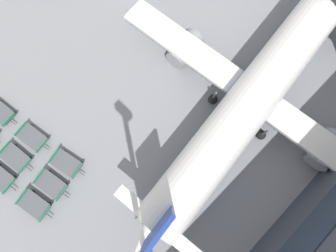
{
  "coord_description": "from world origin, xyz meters",
  "views": [
    {
      "loc": [
        20.12,
        -13.32,
        26.76
      ],
      "look_at": [
        16.3,
        -9.54,
        2.45
      ],
      "focal_mm": 28.0,
      "sensor_mm": 36.0,
      "label": 1
    }
  ],
  "objects_px": {
    "airplane": "(261,87)",
    "baggage_dolly_row_mid_b_col_b": "(32,137)",
    "baggage_dolly_row_near_col_c": "(34,205)",
    "baggage_dolly_row_mid_b_col_c": "(66,163)",
    "baggage_dolly_row_mid_a_col_c": "(51,185)",
    "baggage_dolly_row_mid_a_col_b": "(15,157)",
    "baggage_dolly_row_mid_b_col_a": "(0,112)"
  },
  "relations": [
    {
      "from": "baggage_dolly_row_mid_b_col_a",
      "to": "baggage_dolly_row_near_col_c",
      "type": "bearing_deg",
      "value": -18.25
    },
    {
      "from": "baggage_dolly_row_mid_a_col_b",
      "to": "airplane",
      "type": "bearing_deg",
      "value": 60.21
    },
    {
      "from": "baggage_dolly_row_mid_a_col_b",
      "to": "baggage_dolly_row_mid_b_col_c",
      "type": "height_order",
      "value": "same"
    },
    {
      "from": "baggage_dolly_row_mid_a_col_c",
      "to": "baggage_dolly_row_mid_b_col_b",
      "type": "distance_m",
      "value": 5.26
    },
    {
      "from": "baggage_dolly_row_mid_b_col_a",
      "to": "baggage_dolly_row_mid_b_col_c",
      "type": "bearing_deg",
      "value": 9.53
    },
    {
      "from": "baggage_dolly_row_near_col_c",
      "to": "baggage_dolly_row_mid_b_col_c",
      "type": "height_order",
      "value": "same"
    },
    {
      "from": "baggage_dolly_row_near_col_c",
      "to": "baggage_dolly_row_mid_b_col_a",
      "type": "xyz_separation_m",
      "value": [
        -9.87,
        3.25,
        0.0
      ]
    },
    {
      "from": "baggage_dolly_row_mid_b_col_a",
      "to": "baggage_dolly_row_mid_b_col_b",
      "type": "relative_size",
      "value": 1.0
    },
    {
      "from": "airplane",
      "to": "baggage_dolly_row_mid_a_col_c",
      "type": "bearing_deg",
      "value": -110.62
    },
    {
      "from": "baggage_dolly_row_mid_a_col_c",
      "to": "airplane",
      "type": "bearing_deg",
      "value": 69.38
    },
    {
      "from": "baggage_dolly_row_mid_b_col_a",
      "to": "airplane",
      "type": "bearing_deg",
      "value": 48.93
    },
    {
      "from": "baggage_dolly_row_mid_a_col_b",
      "to": "baggage_dolly_row_mid_b_col_b",
      "type": "distance_m",
      "value": 2.52
    },
    {
      "from": "baggage_dolly_row_near_col_c",
      "to": "baggage_dolly_row_mid_b_col_b",
      "type": "xyz_separation_m",
      "value": [
        -5.35,
        3.98,
        0.0
      ]
    },
    {
      "from": "baggage_dolly_row_near_col_c",
      "to": "baggage_dolly_row_mid_b_col_b",
      "type": "bearing_deg",
      "value": 143.38
    },
    {
      "from": "baggage_dolly_row_near_col_c",
      "to": "baggage_dolly_row_mid_b_col_c",
      "type": "relative_size",
      "value": 1.0
    },
    {
      "from": "airplane",
      "to": "baggage_dolly_row_mid_b_col_a",
      "type": "relative_size",
      "value": 9.97
    },
    {
      "from": "baggage_dolly_row_mid_a_col_c",
      "to": "baggage_dolly_row_mid_b_col_c",
      "type": "bearing_deg",
      "value": 103.07
    },
    {
      "from": "airplane",
      "to": "baggage_dolly_row_mid_a_col_b",
      "type": "height_order",
      "value": "airplane"
    },
    {
      "from": "baggage_dolly_row_mid_b_col_a",
      "to": "baggage_dolly_row_mid_b_col_c",
      "type": "relative_size",
      "value": 0.99
    },
    {
      "from": "baggage_dolly_row_mid_a_col_c",
      "to": "baggage_dolly_row_mid_b_col_b",
      "type": "relative_size",
      "value": 1.0
    },
    {
      "from": "baggage_dolly_row_mid_a_col_b",
      "to": "baggage_dolly_row_mid_b_col_a",
      "type": "distance_m",
      "value": 5.25
    },
    {
      "from": "baggage_dolly_row_mid_b_col_b",
      "to": "baggage_dolly_row_mid_b_col_c",
      "type": "height_order",
      "value": "same"
    },
    {
      "from": "baggage_dolly_row_mid_b_col_b",
      "to": "baggage_dolly_row_mid_b_col_c",
      "type": "xyz_separation_m",
      "value": [
        4.46,
        0.78,
        0.0
      ]
    },
    {
      "from": "airplane",
      "to": "baggage_dolly_row_mid_a_col_b",
      "type": "bearing_deg",
      "value": -119.79
    },
    {
      "from": "airplane",
      "to": "baggage_dolly_row_mid_b_col_c",
      "type": "xyz_separation_m",
      "value": [
        -8.38,
        -18.41,
        -2.89
      ]
    },
    {
      "from": "airplane",
      "to": "baggage_dolly_row_mid_b_col_b",
      "type": "height_order",
      "value": "airplane"
    },
    {
      "from": "baggage_dolly_row_mid_a_col_b",
      "to": "baggage_dolly_row_mid_b_col_b",
      "type": "relative_size",
      "value": 1.0
    },
    {
      "from": "airplane",
      "to": "baggage_dolly_row_mid_a_col_c",
      "type": "distance_m",
      "value": 22.41
    },
    {
      "from": "airplane",
      "to": "baggage_dolly_row_mid_b_col_b",
      "type": "distance_m",
      "value": 23.27
    },
    {
      "from": "baggage_dolly_row_mid_a_col_c",
      "to": "baggage_dolly_row_mid_b_col_a",
      "type": "bearing_deg",
      "value": 174.69
    },
    {
      "from": "baggage_dolly_row_mid_b_col_b",
      "to": "baggage_dolly_row_mid_b_col_c",
      "type": "relative_size",
      "value": 1.0
    },
    {
      "from": "baggage_dolly_row_mid_a_col_b",
      "to": "baggage_dolly_row_mid_b_col_a",
      "type": "height_order",
      "value": "same"
    }
  ]
}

